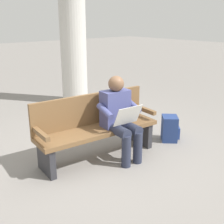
{
  "coord_description": "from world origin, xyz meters",
  "views": [
    {
      "loc": [
        2.33,
        3.01,
        1.94
      ],
      "look_at": [
        -0.12,
        0.15,
        0.7
      ],
      "focal_mm": 46.42,
      "sensor_mm": 36.0,
      "label": 1
    }
  ],
  "objects_px": {
    "person_seated": "(120,116)",
    "support_pillar": "(72,23)",
    "backpack": "(170,129)",
    "bench_near": "(96,126)"
  },
  "relations": [
    {
      "from": "person_seated",
      "to": "support_pillar",
      "type": "distance_m",
      "value": 3.33
    },
    {
      "from": "backpack",
      "to": "support_pillar",
      "type": "distance_m",
      "value": 3.39
    },
    {
      "from": "support_pillar",
      "to": "person_seated",
      "type": "bearing_deg",
      "value": 68.03
    },
    {
      "from": "person_seated",
      "to": "backpack",
      "type": "distance_m",
      "value": 1.11
    },
    {
      "from": "bench_near",
      "to": "support_pillar",
      "type": "distance_m",
      "value": 3.27
    },
    {
      "from": "person_seated",
      "to": "backpack",
      "type": "relative_size",
      "value": 2.84
    },
    {
      "from": "backpack",
      "to": "bench_near",
      "type": "bearing_deg",
      "value": -15.68
    },
    {
      "from": "bench_near",
      "to": "backpack",
      "type": "bearing_deg",
      "value": 170.03
    },
    {
      "from": "backpack",
      "to": "support_pillar",
      "type": "relative_size",
      "value": 0.11
    },
    {
      "from": "backpack",
      "to": "support_pillar",
      "type": "height_order",
      "value": "support_pillar"
    }
  ]
}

